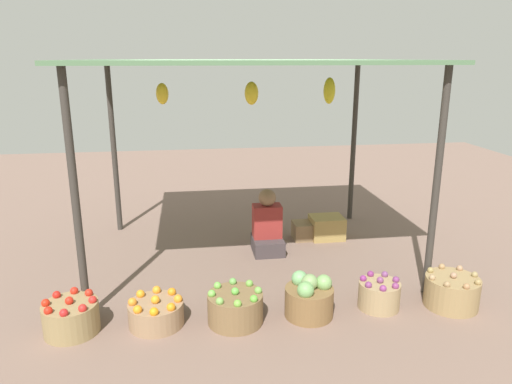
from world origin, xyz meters
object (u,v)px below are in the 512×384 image
at_px(wooden_crate_near_vendor, 327,227).
at_px(wooden_crate_stacked_rear, 307,230).
at_px(basket_red_tomatoes, 71,317).
at_px(basket_oranges, 156,312).
at_px(basket_purple_onions, 379,294).
at_px(basket_potatoes, 452,291).
at_px(vendor_person, 267,228).
at_px(basket_green_apples, 235,307).
at_px(basket_cabbages, 309,298).

relative_size(wooden_crate_near_vendor, wooden_crate_stacked_rear, 1.18).
relative_size(basket_red_tomatoes, basket_oranges, 0.96).
distance_m(basket_purple_onions, wooden_crate_near_vendor, 1.82).
xyz_separation_m(basket_red_tomatoes, basket_potatoes, (3.47, -0.05, 0.01)).
distance_m(basket_oranges, basket_potatoes, 2.76).
bearing_deg(vendor_person, basket_red_tomatoes, -142.25).
height_order(basket_green_apples, wooden_crate_stacked_rear, basket_green_apples).
height_order(basket_oranges, wooden_crate_near_vendor, wooden_crate_near_vendor).
xyz_separation_m(basket_oranges, wooden_crate_near_vendor, (2.09, 1.82, 0.03)).
xyz_separation_m(vendor_person, basket_potatoes, (1.51, -1.57, -0.15)).
distance_m(basket_potatoes, wooden_crate_stacked_rear, 2.12).
bearing_deg(wooden_crate_stacked_rear, wooden_crate_near_vendor, -3.98).
distance_m(basket_oranges, wooden_crate_near_vendor, 2.77).
relative_size(basket_green_apples, basket_purple_onions, 1.27).
distance_m(basket_red_tomatoes, basket_oranges, 0.71).
relative_size(basket_cabbages, wooden_crate_near_vendor, 1.05).
bearing_deg(basket_red_tomatoes, vendor_person, 37.75).
bearing_deg(basket_purple_onions, basket_potatoes, -5.83).
height_order(basket_red_tomatoes, basket_purple_onions, basket_red_tomatoes).
relative_size(basket_oranges, basket_cabbages, 1.09).
bearing_deg(basket_oranges, wooden_crate_near_vendor, 41.10).
bearing_deg(basket_cabbages, basket_purple_onions, 4.11).
bearing_deg(basket_oranges, vendor_person, 50.27).
bearing_deg(basket_green_apples, basket_red_tomatoes, 178.25).
height_order(basket_green_apples, basket_cabbages, basket_cabbages).
bearing_deg(basket_red_tomatoes, wooden_crate_stacked_rear, 36.16).
bearing_deg(basket_oranges, basket_red_tomatoes, -178.59).
relative_size(basket_red_tomatoes, basket_cabbages, 1.05).
relative_size(basket_green_apples, wooden_crate_near_vendor, 1.17).
relative_size(basket_cabbages, wooden_crate_stacked_rear, 1.23).
bearing_deg(wooden_crate_stacked_rear, basket_green_apples, -120.77).
bearing_deg(basket_cabbages, basket_potatoes, -0.87).
height_order(vendor_person, basket_red_tomatoes, vendor_person).
distance_m(vendor_person, basket_red_tomatoes, 2.48).
bearing_deg(basket_green_apples, basket_potatoes, -0.16).
bearing_deg(basket_red_tomatoes, basket_potatoes, -0.81).
bearing_deg(basket_red_tomatoes, basket_purple_onions, 0.44).
bearing_deg(basket_green_apples, vendor_person, 70.58).
xyz_separation_m(basket_red_tomatoes, wooden_crate_stacked_rear, (2.54, 1.86, -0.03)).
xyz_separation_m(basket_green_apples, basket_purple_onions, (1.37, 0.06, -0.01)).
relative_size(vendor_person, wooden_crate_near_vendor, 1.84).
distance_m(basket_green_apples, basket_cabbages, 0.68).
distance_m(vendor_person, wooden_crate_stacked_rear, 0.70).
distance_m(basket_red_tomatoes, basket_green_apples, 1.41).
bearing_deg(basket_red_tomatoes, basket_green_apples, -1.75).
distance_m(basket_green_apples, basket_potatoes, 2.06).
xyz_separation_m(basket_cabbages, wooden_crate_near_vendor, (0.71, 1.87, -0.03)).
distance_m(basket_cabbages, basket_potatoes, 1.38).
relative_size(basket_potatoes, wooden_crate_stacked_rear, 1.39).
bearing_deg(basket_purple_onions, vendor_person, 118.67).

